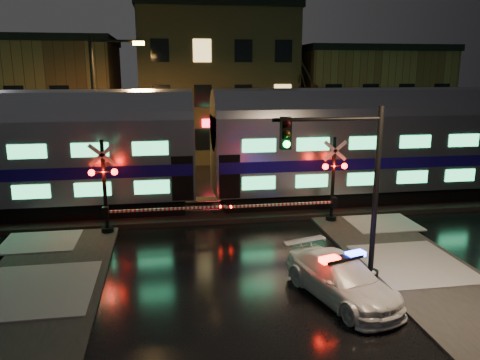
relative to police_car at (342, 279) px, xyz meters
name	(u,v)px	position (x,y,z in m)	size (l,w,h in m)	color
ground	(226,247)	(-3.00, 4.89, -0.66)	(120.00, 120.00, 0.00)	black
ballast	(213,209)	(-3.00, 9.89, -0.54)	(90.00, 4.20, 0.24)	black
sidewalk_left	(9,344)	(-9.50, -1.11, -0.60)	(4.00, 20.00, 0.12)	#2D2D2D
sidewalk_right	(463,305)	(3.50, -1.11, -0.60)	(4.00, 20.00, 0.12)	#2D2D2D
building_left	(27,103)	(-16.00, 26.89, 3.84)	(14.00, 10.00, 9.00)	brown
building_mid	(214,86)	(-1.00, 27.39, 5.09)	(12.00, 11.00, 11.50)	brown
building_right	(360,102)	(12.00, 26.89, 3.59)	(12.00, 10.00, 8.50)	brown
train	(203,146)	(-3.45, 9.89, 2.72)	(51.00, 3.12, 5.92)	black
police_car	(342,279)	(0.00, 0.00, 0.00)	(3.04, 4.87, 1.47)	white
crossing_signal_right	(326,189)	(1.98, 7.20, 1.01)	(5.74, 0.65, 4.06)	black
crossing_signal_left	(113,196)	(-7.57, 7.20, 1.07)	(5.90, 0.66, 4.18)	black
traffic_light	(350,192)	(0.60, 1.17, 2.48)	(3.83, 0.69, 5.92)	black
streetlight	(100,107)	(-8.71, 13.89, 4.39)	(2.93, 0.31, 8.77)	black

